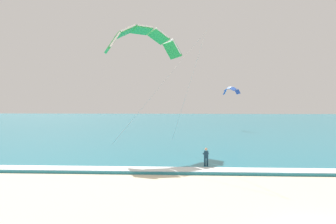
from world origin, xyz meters
The scene contains 6 objects.
sea centered at (0.00, 70.93, 0.10)m, with size 200.00×120.00×0.20m, color teal.
surf_foam centered at (0.00, 11.93, 0.22)m, with size 200.00×1.71×0.04m, color white.
surfboard centered at (-4.18, 13.42, 0.03)m, with size 0.47×1.41×0.09m.
kitesurfer centered at (-4.18, 13.43, 0.94)m, with size 0.55×0.53×1.69m.
kite_primary centered at (-10.34, 21.58, 12.17)m, with size 9.91×10.83×12.28m.
kite_distant centered at (2.71, 49.75, 7.70)m, with size 2.93×3.65×1.56m.
Camera 1 is at (-5.89, -13.19, 5.42)m, focal length 35.06 mm.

